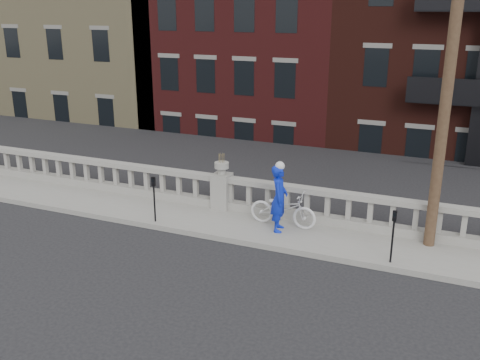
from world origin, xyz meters
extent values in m
plane|color=black|center=(0.00, 0.00, 0.00)|extent=(120.00, 120.00, 0.00)
cube|color=gray|center=(0.00, 3.00, 0.07)|extent=(32.00, 2.20, 0.15)
cube|color=gray|center=(0.00, 3.95, 0.28)|extent=(28.00, 0.34, 0.25)
cube|color=gray|center=(0.00, 3.95, 1.10)|extent=(28.00, 0.34, 0.16)
cube|color=gray|center=(0.00, 3.95, 0.70)|extent=(0.55, 0.55, 1.10)
cylinder|color=gray|center=(0.00, 3.95, 1.35)|extent=(0.24, 0.24, 0.20)
cylinder|color=gray|center=(0.00, 3.95, 1.53)|extent=(0.44, 0.44, 0.18)
cube|color=#605E59|center=(0.00, 4.30, -2.42)|extent=(36.00, 0.50, 5.15)
cube|color=black|center=(0.00, 25.95, -5.25)|extent=(80.00, 44.00, 0.50)
cube|color=#595651|center=(-2.00, 8.45, -3.00)|extent=(16.00, 7.00, 4.00)
cube|color=tan|center=(-17.00, 20.95, 5.00)|extent=(18.00, 16.00, 20.00)
cube|color=#491415|center=(-4.00, 19.95, 2.00)|extent=(10.00, 14.00, 14.00)
cube|color=black|center=(6.00, 19.95, 2.75)|extent=(10.00, 14.00, 15.50)
cylinder|color=#422D1E|center=(6.20, 3.60, 5.15)|extent=(0.28, 0.28, 10.00)
cylinder|color=black|center=(-1.33, 2.15, 0.70)|extent=(0.05, 0.05, 1.10)
cube|color=black|center=(-1.33, 2.15, 1.38)|extent=(0.10, 0.08, 0.26)
cube|color=black|center=(-1.33, 2.10, 1.42)|extent=(0.06, 0.01, 0.08)
cylinder|color=black|center=(5.41, 2.15, 0.70)|extent=(0.05, 0.05, 1.10)
cube|color=black|center=(5.41, 2.15, 1.38)|extent=(0.10, 0.08, 0.26)
cube|color=black|center=(5.41, 2.10, 1.42)|extent=(0.06, 0.01, 0.08)
imported|color=silver|center=(2.21, 3.33, 0.66)|extent=(1.96, 0.70, 1.03)
imported|color=#0D23C3|center=(2.21, 2.96, 1.10)|extent=(0.59, 0.77, 1.90)
camera|label=1|loc=(6.64, -10.26, 6.19)|focal=40.00mm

